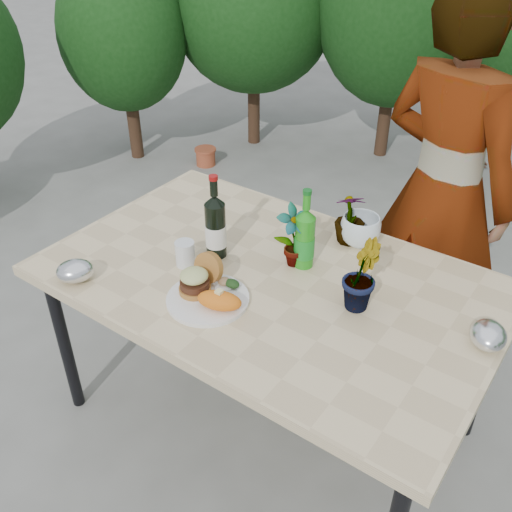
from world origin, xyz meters
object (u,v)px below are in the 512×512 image
Objects in this scene: patio_table at (269,289)px; dinner_plate at (208,299)px; person at (443,192)px; wine_bottle at (216,227)px.

dinner_plate is (-0.09, -0.24, 0.06)m from patio_table.
person is (0.42, 1.00, 0.10)m from dinner_plate.
patio_table is 0.93× the size of person.
patio_table is 0.26m from dinner_plate.
dinner_plate is 0.30m from wine_bottle.
dinner_plate is at bearing -109.96° from patio_table.
patio_table is at bearing 70.04° from dinner_plate.
patio_table is 4.88× the size of wine_bottle.
dinner_plate is 0.16× the size of person.
patio_table is 0.30m from wine_bottle.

